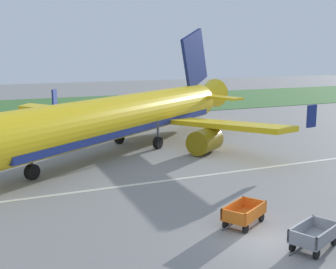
# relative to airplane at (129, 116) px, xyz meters

# --- Properties ---
(ground_plane) EXTENTS (220.00, 220.00, 0.00)m
(ground_plane) POSITION_rel_airplane_xyz_m (-0.85, -21.79, -3.05)
(ground_plane) COLOR gray
(grass_strip) EXTENTS (220.00, 28.00, 0.06)m
(grass_strip) POSITION_rel_airplane_xyz_m (-0.85, 33.78, -3.02)
(grass_strip) COLOR #3D7033
(grass_strip) RESTS_ON ground
(apron_stripe) EXTENTS (120.00, 0.36, 0.01)m
(apron_stripe) POSITION_rel_airplane_xyz_m (-0.85, -10.69, -3.05)
(apron_stripe) COLOR silver
(apron_stripe) RESTS_ON ground
(airplane) EXTENTS (32.90, 28.34, 11.34)m
(airplane) POSITION_rel_airplane_xyz_m (0.00, 0.00, 0.00)
(airplane) COLOR yellow
(airplane) RESTS_ON ground
(baggage_cart_second_in_row) EXTENTS (3.56, 2.25, 1.07)m
(baggage_cart_second_in_row) POSITION_rel_airplane_xyz_m (0.58, -23.32, -2.45)
(baggage_cart_second_in_row) COLOR gray
(baggage_cart_second_in_row) RESTS_ON ground
(baggage_cart_third_in_row) EXTENTS (3.45, 2.46, 1.07)m
(baggage_cart_third_in_row) POSITION_rel_airplane_xyz_m (-0.73, -19.62, -2.45)
(baggage_cart_third_in_row) COLOR orange
(baggage_cart_third_in_row) RESTS_ON ground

